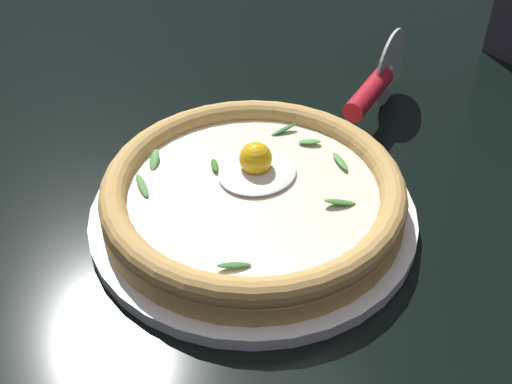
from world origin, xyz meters
TOP-DOWN VIEW (x-y plane):
  - ground_plane at (0.00, 0.00)m, footprint 2.40×2.40m
  - pizza_plate at (0.00, -0.00)m, footprint 0.29×0.29m
  - pizza at (0.00, -0.00)m, footprint 0.27×0.27m
  - pizza_cutter at (0.20, 0.07)m, footprint 0.14×0.08m

SIDE VIEW (x-z plane):
  - ground_plane at x=0.00m, z-range -0.03..0.00m
  - pizza_plate at x=0.00m, z-range 0.00..0.01m
  - pizza at x=0.00m, z-range 0.00..0.06m
  - pizza_cutter at x=0.20m, z-range 0.00..0.09m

